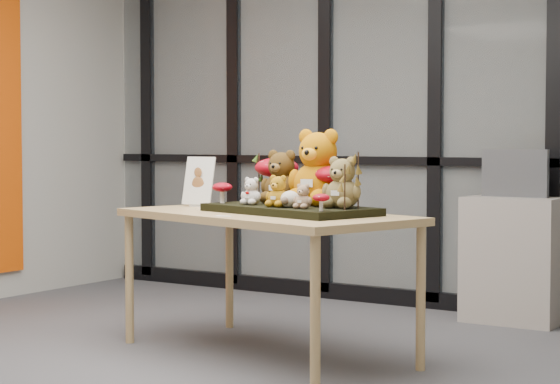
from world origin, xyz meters
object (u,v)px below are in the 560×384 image
Objects in this scene: mushroom_back_right at (334,184)px; monitor at (515,173)px; diorama_tray at (290,210)px; bear_white_bow at (252,190)px; plush_cream_hedgehog at (290,198)px; display_table at (266,224)px; bear_brown_medium at (282,174)px; bear_small_yellow at (278,189)px; bear_pooh_yellow at (318,163)px; mushroom_back_left at (277,177)px; mushroom_front_left at (222,192)px; bear_beige_small at (303,195)px; bear_tan_back at (343,180)px; cabinet at (513,260)px; sign_holder at (199,183)px; mushroom_front_right at (321,201)px.

monitor is at bearing 75.44° from mushroom_back_right.
diorama_tray is 0.25m from bear_white_bow.
monitor is (0.56, 1.86, 0.09)m from plush_cream_hedgehog.
display_table is 0.17m from diorama_tray.
bear_brown_medium is 1.76× the size of bear_small_yellow.
monitor is at bearing 81.51° from display_table.
bear_pooh_yellow is 1.71m from monitor.
mushroom_back_left is (-0.10, 0.11, -0.02)m from bear_brown_medium.
plush_cream_hedgehog is 0.77× the size of mushroom_front_left.
bear_beige_small is 0.27m from mushroom_back_right.
monitor is at bearing 95.54° from bear_tan_back.
bear_white_bow is at bearing -8.83° from mushroom_front_left.
mushroom_back_right is 1.76m from cabinet.
bear_pooh_yellow is 0.56× the size of cabinet.
sign_holder is (-0.85, 0.31, 0.05)m from plush_cream_hedgehog.
display_table is 0.45m from mushroom_back_right.
bear_brown_medium is 0.50m from bear_tan_back.
bear_pooh_yellow is 0.29m from bear_small_yellow.
mushroom_back_left is at bearing -121.63° from cabinet.
bear_tan_back is 2.08× the size of bear_beige_small.
bear_small_yellow is at bearing -55.72° from mushroom_back_left.
cabinet is at bearing 87.37° from bear_pooh_yellow.
mushroom_back_right is at bearing 9.07° from mushroom_front_left.
display_table is at bearing -162.13° from mushroom_back_right.
bear_tan_back is 0.15m from mushroom_back_right.
mushroom_front_left is 0.29× the size of monitor.
bear_small_yellow is (-0.11, -0.24, -0.14)m from bear_pooh_yellow.
bear_brown_medium is at bearing 27.36° from mushroom_front_left.
mushroom_back_left is at bearing 139.63° from mushroom_front_right.
bear_brown_medium is 2.31× the size of bear_beige_small.
diorama_tray is at bearing 138.78° from plush_cream_hedgehog.
display_table is at bearing 154.21° from mushroom_front_right.
monitor reaches higher than plush_cream_hedgehog.
mushroom_front_right is 0.22× the size of monitor.
mushroom_back_left reaches higher than plush_cream_hedgehog.
bear_pooh_yellow reaches higher than mushroom_front_left.
bear_small_yellow is at bearing -20.47° from sign_holder.
bear_tan_back reaches higher than display_table.
bear_pooh_yellow is 0.89m from sign_holder.
sign_holder is (-0.77, 0.30, 0.00)m from bear_small_yellow.
diorama_tray is 0.45m from mushroom_front_right.
monitor is at bearing 86.74° from bear_small_yellow.
bear_small_yellow is at bearing -13.96° from mushroom_front_left.
bear_tan_back is (0.48, -0.15, -0.02)m from bear_brown_medium.
mushroom_back_right reaches higher than plush_cream_hedgehog.
bear_beige_small is (-0.14, -0.16, -0.08)m from bear_tan_back.
bear_brown_medium reaches higher than monitor.
bear_brown_medium is at bearing 140.90° from mushroom_front_right.
bear_pooh_yellow is 1.62× the size of mushroom_back_left.
bear_tan_back reaches higher than plush_cream_hedgehog.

